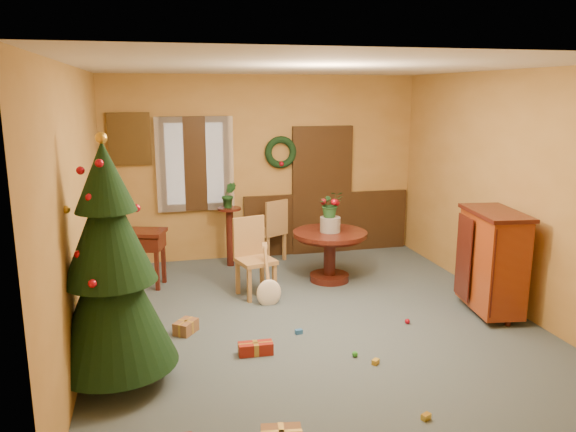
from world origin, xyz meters
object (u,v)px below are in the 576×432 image
object	(u,v)px
dining_table	(330,246)
sideboard	(492,259)
chair_near	(253,254)
writing_desk	(132,244)
christmas_tree	(111,270)

from	to	relation	value
dining_table	sideboard	size ratio (longest dim) A/B	0.82
chair_near	writing_desk	bearing A→B (deg)	155.64
dining_table	chair_near	size ratio (longest dim) A/B	1.01
chair_near	sideboard	world-z (taller)	sideboard
chair_near	dining_table	bearing A→B (deg)	13.29
dining_table	christmas_tree	world-z (taller)	christmas_tree
christmas_tree	sideboard	size ratio (longest dim) A/B	1.82
chair_near	christmas_tree	world-z (taller)	christmas_tree
writing_desk	sideboard	world-z (taller)	sideboard
dining_table	christmas_tree	bearing A→B (deg)	-140.61
dining_table	sideboard	xyz separation A→B (m)	(1.51, -1.61, 0.18)
chair_near	writing_desk	world-z (taller)	chair_near
chair_near	sideboard	distance (m)	2.98
christmas_tree	writing_desk	size ratio (longest dim) A/B	2.34
dining_table	sideboard	bearing A→B (deg)	-46.76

